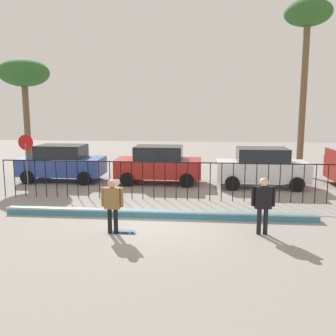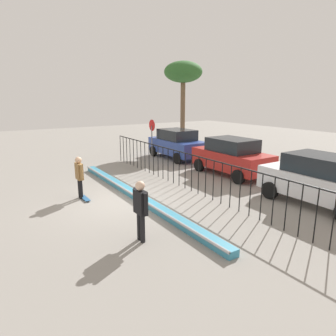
% 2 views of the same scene
% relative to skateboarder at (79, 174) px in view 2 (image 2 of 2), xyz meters
% --- Properties ---
extents(ground_plane, '(60.00, 60.00, 0.00)m').
position_rel_skateboarder_xyz_m(ground_plane, '(1.16, 1.04, -1.01)').
color(ground_plane, gray).
extents(bowl_coping_ledge, '(11.00, 0.40, 0.27)m').
position_rel_skateboarder_xyz_m(bowl_coping_ledge, '(1.16, 1.84, -0.89)').
color(bowl_coping_ledge, teal).
rests_on(bowl_coping_ledge, ground).
extents(perimeter_fence, '(14.04, 0.04, 1.60)m').
position_rel_skateboarder_xyz_m(perimeter_fence, '(1.16, 4.31, -0.01)').
color(perimeter_fence, black).
rests_on(perimeter_fence, ground).
extents(skateboarder, '(0.68, 0.26, 1.69)m').
position_rel_skateboarder_xyz_m(skateboarder, '(0.00, 0.00, 0.00)').
color(skateboarder, black).
rests_on(skateboarder, ground).
extents(skateboard, '(0.80, 0.20, 0.07)m').
position_rel_skateboarder_xyz_m(skateboard, '(0.26, 0.08, -0.96)').
color(skateboard, '#26598C').
rests_on(skateboard, ground).
extents(camera_operator, '(0.71, 0.27, 1.75)m').
position_rel_skateboarder_xyz_m(camera_operator, '(4.53, 0.36, 0.04)').
color(camera_operator, black).
rests_on(camera_operator, ground).
extents(parked_car_blue, '(4.30, 2.12, 1.90)m').
position_rel_skateboarder_xyz_m(parked_car_blue, '(-4.60, 7.79, -0.04)').
color(parked_car_blue, '#2D479E').
rests_on(parked_car_blue, ground).
extents(parked_car_red, '(4.30, 2.12, 1.90)m').
position_rel_skateboarder_xyz_m(parked_car_red, '(0.49, 7.74, -0.04)').
color(parked_car_red, '#B2231E').
rests_on(parked_car_red, ground).
extents(parked_car_white, '(4.30, 2.12, 1.90)m').
position_rel_skateboarder_xyz_m(parked_car_white, '(5.56, 7.29, -0.04)').
color(parked_car_white, silver).
rests_on(parked_car_white, ground).
extents(stop_sign, '(0.76, 0.07, 2.50)m').
position_rel_skateboarder_xyz_m(stop_sign, '(-5.97, 6.68, 0.60)').
color(stop_sign, slate).
rests_on(stop_sign, ground).
extents(palm_tree_short, '(2.89, 2.89, 6.60)m').
position_rel_skateboarder_xyz_m(palm_tree_short, '(-7.68, 10.42, 4.64)').
color(palm_tree_short, brown).
rests_on(palm_tree_short, ground).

